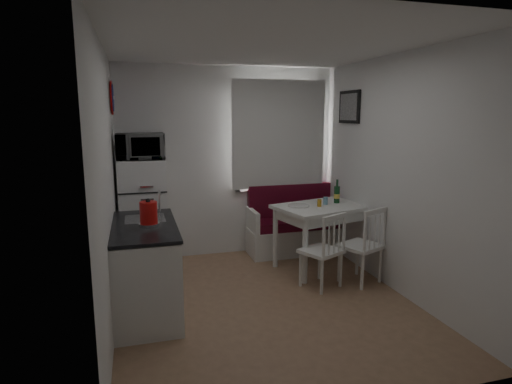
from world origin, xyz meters
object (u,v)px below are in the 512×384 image
at_px(dining_table, 321,213).
at_px(wine_bottle, 337,191).
at_px(microwave, 140,146).
at_px(kettle, 149,213).
at_px(chair_left, 325,243).
at_px(fridge, 144,215).
at_px(kitchen_counter, 146,268).
at_px(chair_right, 365,238).
at_px(bench, 295,230).

height_order(dining_table, wine_bottle, wine_bottle).
height_order(dining_table, microwave, microwave).
bearing_deg(dining_table, kettle, -174.96).
height_order(chair_left, kettle, kettle).
relative_size(chair_left, fridge, 0.39).
relative_size(kitchen_counter, chair_left, 2.41).
bearing_deg(fridge, dining_table, -15.03).
height_order(chair_left, wine_bottle, wine_bottle).
bearing_deg(chair_right, microwave, 129.52).
relative_size(dining_table, chair_left, 2.29).
distance_m(kitchen_counter, dining_table, 2.30).
xyz_separation_m(dining_table, chair_right, (0.25, -0.66, -0.16)).
height_order(microwave, kettle, microwave).
distance_m(dining_table, microwave, 2.39).
xyz_separation_m(kitchen_counter, wine_bottle, (2.45, 0.76, 0.52)).
bearing_deg(chair_left, kettle, 157.00).
distance_m(microwave, kettle, 1.40).
bearing_deg(chair_left, chair_right, -26.36).
distance_m(chair_right, microwave, 2.88).
distance_m(kitchen_counter, fridge, 1.27).
xyz_separation_m(fridge, wine_bottle, (2.43, -0.48, 0.27)).
distance_m(dining_table, chair_right, 0.73).
bearing_deg(dining_table, chair_right, -83.83).
relative_size(kitchen_counter, chair_right, 2.36).
distance_m(bench, kettle, 2.61).
relative_size(bench, kettle, 5.14).
relative_size(chair_right, microwave, 0.98).
distance_m(dining_table, chair_left, 0.73).
height_order(fridge, microwave, microwave).
xyz_separation_m(kitchen_counter, chair_right, (2.44, -0.00, 0.11)).
xyz_separation_m(bench, fridge, (-2.08, -0.11, 0.39)).
bearing_deg(microwave, kettle, -88.67).
bearing_deg(dining_table, bench, 82.42).
xyz_separation_m(microwave, kettle, (0.03, -1.29, -0.54)).
bearing_deg(kettle, bench, 35.22).
relative_size(fridge, kettle, 5.40).
height_order(bench, chair_right, bench).
distance_m(bench, chair_right, 1.42).
height_order(bench, kettle, kettle).
xyz_separation_m(chair_left, microwave, (-1.92, 1.19, 1.03)).
xyz_separation_m(bench, wine_bottle, (0.35, -0.59, 0.66)).
relative_size(chair_right, fridge, 0.40).
xyz_separation_m(chair_left, fridge, (-1.92, 1.24, 0.17)).
xyz_separation_m(chair_right, microwave, (-2.42, 1.20, 1.01)).
relative_size(chair_right, kettle, 2.14).
bearing_deg(microwave, dining_table, -13.79).
distance_m(kitchen_counter, microwave, 1.64).
bearing_deg(chair_left, dining_table, 43.33).
xyz_separation_m(chair_right, wine_bottle, (0.01, 0.76, 0.41)).
xyz_separation_m(kitchen_counter, chair_left, (1.94, 0.00, 0.09)).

